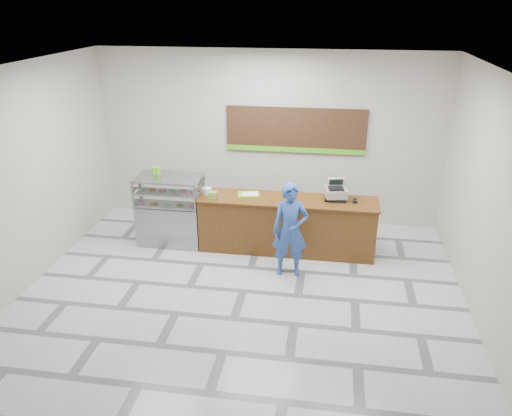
% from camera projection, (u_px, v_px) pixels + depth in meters
% --- Properties ---
extents(floor, '(7.00, 7.00, 0.00)m').
position_uv_depth(floor, '(243.00, 291.00, 8.08)').
color(floor, '#BBBBC0').
rests_on(floor, ground).
extents(back_wall, '(7.00, 0.00, 7.00)m').
position_uv_depth(back_wall, '(268.00, 138.00, 10.13)').
color(back_wall, '#BBB6AC').
rests_on(back_wall, floor).
extents(ceiling, '(7.00, 7.00, 0.00)m').
position_uv_depth(ceiling, '(240.00, 69.00, 6.72)').
color(ceiling, silver).
rests_on(ceiling, back_wall).
extents(sales_counter, '(3.26, 0.76, 1.03)m').
position_uv_depth(sales_counter, '(287.00, 225.00, 9.21)').
color(sales_counter, brown).
rests_on(sales_counter, floor).
extents(display_case, '(1.22, 0.72, 1.33)m').
position_uv_depth(display_case, '(171.00, 209.00, 9.46)').
color(display_case, gray).
rests_on(display_case, floor).
extents(menu_board, '(2.80, 0.06, 0.90)m').
position_uv_depth(menu_board, '(296.00, 131.00, 9.94)').
color(menu_board, black).
rests_on(menu_board, back_wall).
extents(cash_register, '(0.45, 0.46, 0.36)m').
position_uv_depth(cash_register, '(336.00, 192.00, 8.97)').
color(cash_register, black).
rests_on(cash_register, sales_counter).
extents(card_terminal, '(0.08, 0.16, 0.04)m').
position_uv_depth(card_terminal, '(355.00, 201.00, 8.88)').
color(card_terminal, black).
rests_on(card_terminal, sales_counter).
extents(serving_tray, '(0.45, 0.37, 0.02)m').
position_uv_depth(serving_tray, '(249.00, 194.00, 9.20)').
color(serving_tray, '#6ED620').
rests_on(serving_tray, sales_counter).
extents(napkin_box, '(0.17, 0.17, 0.12)m').
position_uv_depth(napkin_box, '(207.00, 191.00, 9.23)').
color(napkin_box, white).
rests_on(napkin_box, sales_counter).
extents(straw_cup, '(0.08, 0.08, 0.12)m').
position_uv_depth(straw_cup, '(206.00, 192.00, 9.18)').
color(straw_cup, silver).
rests_on(straw_cup, sales_counter).
extents(promo_box, '(0.19, 0.15, 0.14)m').
position_uv_depth(promo_box, '(213.00, 195.00, 8.97)').
color(promo_box, '#56B920').
rests_on(promo_box, sales_counter).
extents(donut_decal, '(0.15, 0.15, 0.00)m').
position_uv_depth(donut_decal, '(285.00, 203.00, 8.82)').
color(donut_decal, '#F05893').
rests_on(donut_decal, sales_counter).
extents(green_cup_left, '(0.09, 0.09, 0.14)m').
position_uv_depth(green_cup_left, '(154.00, 170.00, 9.34)').
color(green_cup_left, '#56B920').
rests_on(green_cup_left, display_case).
extents(green_cup_right, '(0.09, 0.09, 0.14)m').
position_uv_depth(green_cup_right, '(158.00, 171.00, 9.32)').
color(green_cup_right, '#56B920').
rests_on(green_cup_right, display_case).
extents(customer, '(0.63, 0.45, 1.64)m').
position_uv_depth(customer, '(290.00, 230.00, 8.30)').
color(customer, '#2B4EA1').
rests_on(customer, floor).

